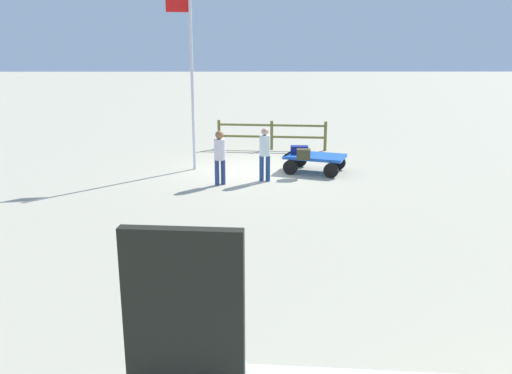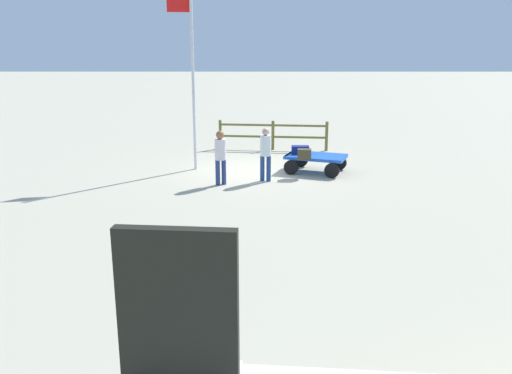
{
  "view_description": "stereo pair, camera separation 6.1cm",
  "coord_description": "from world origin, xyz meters",
  "views": [
    {
      "loc": [
        0.04,
        17.92,
        4.3
      ],
      "look_at": [
        -0.0,
        6.0,
        1.05
      ],
      "focal_mm": 37.87,
      "sensor_mm": 36.0,
      "label": 1
    },
    {
      "loc": [
        -0.02,
        17.92,
        4.3
      ],
      "look_at": [
        -0.0,
        6.0,
        1.05
      ],
      "focal_mm": 37.87,
      "sensor_mm": 36.0,
      "label": 2
    }
  ],
  "objects": [
    {
      "name": "ground_plane",
      "position": [
        0.0,
        0.0,
        0.0
      ],
      "size": [
        120.0,
        120.0,
        0.0
      ],
      "primitive_type": "plane",
      "color": "#B4AD93"
    },
    {
      "name": "suitcase_maroon",
      "position": [
        -1.56,
        0.86,
        0.75
      ],
      "size": [
        0.46,
        0.33,
        0.33
      ],
      "color": "#3C3823",
      "rests_on": "luggage_cart"
    },
    {
      "name": "flagpole",
      "position": [
        2.17,
        -0.24,
        3.43
      ],
      "size": [
        0.82,
        0.15,
        5.9
      ],
      "color": "silver",
      "rests_on": "ground"
    },
    {
      "name": "wooden_fence",
      "position": [
        -0.68,
        -3.67,
        0.68
      ],
      "size": [
        4.41,
        0.58,
        1.17
      ],
      "color": "brown",
      "rests_on": "ground"
    },
    {
      "name": "worker_lead",
      "position": [
        -0.3,
        1.41,
        0.99
      ],
      "size": [
        0.38,
        0.38,
        1.69
      ],
      "color": "navy",
      "rests_on": "ground"
    },
    {
      "name": "luggage_cart",
      "position": [
        -1.99,
        0.19,
        0.44
      ],
      "size": [
        2.24,
        1.88,
        0.58
      ],
      "color": "blue",
      "rests_on": "ground"
    },
    {
      "name": "suitcase_dark",
      "position": [
        -1.49,
        0.01,
        0.72
      ],
      "size": [
        0.59,
        0.32,
        0.27
      ],
      "color": "navy",
      "rests_on": "luggage_cart"
    },
    {
      "name": "worker_trailing",
      "position": [
        1.08,
        1.85,
        0.99
      ],
      "size": [
        0.46,
        0.46,
        1.68
      ],
      "color": "navy",
      "rests_on": "ground"
    }
  ]
}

